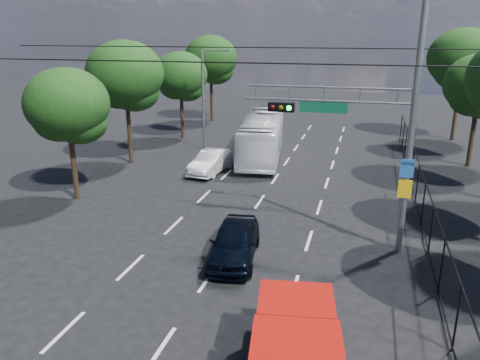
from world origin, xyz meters
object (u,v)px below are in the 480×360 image
(signal_mast, at_px, (378,117))
(navy_hatchback, at_px, (234,242))
(white_bus, at_px, (262,136))
(red_pickup, at_px, (295,359))
(white_van, at_px, (212,162))

(signal_mast, bearing_deg, navy_hatchback, -154.09)
(signal_mast, distance_m, white_bus, 15.13)
(red_pickup, bearing_deg, signal_mast, 80.15)
(white_bus, distance_m, white_van, 5.03)
(red_pickup, bearing_deg, white_bus, 104.64)
(navy_hatchback, xyz_separation_m, white_van, (-4.48, 10.62, -0.03))
(navy_hatchback, bearing_deg, white_bus, 91.36)
(white_bus, height_order, white_van, white_bus)
(red_pickup, bearing_deg, white_van, 114.46)
(signal_mast, relative_size, white_van, 2.31)
(navy_hatchback, relative_size, white_bus, 0.40)
(signal_mast, distance_m, navy_hatchback, 7.01)
(navy_hatchback, distance_m, white_van, 11.52)
(signal_mast, xyz_separation_m, white_van, (-9.29, 8.28, -4.57))
(white_van, bearing_deg, red_pickup, -59.22)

